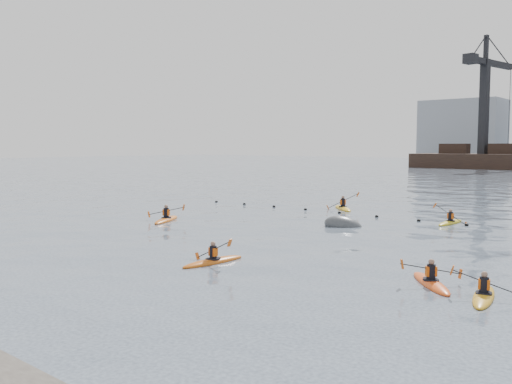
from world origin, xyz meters
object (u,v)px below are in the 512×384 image
kayaker_1 (484,295)px  kayaker_2 (166,219)px  kayaker_5 (343,208)px  kayaker_4 (431,282)px  kayaker_3 (450,222)px  mooring_buoy (343,226)px  kayaker_0 (213,261)px

kayaker_1 → kayaker_2: (-21.22, 5.36, 0.02)m
kayaker_1 → kayaker_5: bearing=119.0°
kayaker_1 → kayaker_4: bearing=151.8°
kayaker_2 → kayaker_4: (19.29, -4.81, -0.01)m
kayaker_3 → kayaker_5: bearing=167.3°
kayaker_5 → kayaker_2: bearing=-158.2°
kayaker_3 → kayaker_5: (-9.05, 2.43, 0.01)m
kayaker_4 → mooring_buoy: (-9.36, 10.03, -0.10)m
kayaker_5 → mooring_buoy: kayaker_5 is taller
kayaker_4 → mooring_buoy: kayaker_4 is taller
kayaker_1 → kayaker_3: size_ratio=0.96×
kayaker_0 → mooring_buoy: size_ratio=1.38×
kayaker_2 → kayaker_4: bearing=-42.7°
kayaker_2 → kayaker_3: bearing=6.9°
kayaker_2 → mooring_buoy: size_ratio=1.54×
kayaker_3 → mooring_buoy: 6.85m
kayaker_4 → kayaker_5: (-13.87, 17.59, 0.01)m
kayaker_0 → kayaker_2: size_ratio=0.90×
kayaker_5 → kayaker_3: bearing=-60.2°
kayaker_1 → kayaker_3: 17.11m
kayaker_1 → kayaker_2: size_ratio=0.86×
kayaker_4 → mooring_buoy: size_ratio=1.22×
kayaker_0 → kayaker_3: bearing=84.1°
mooring_buoy → kayaker_3: bearing=48.6°
kayaker_0 → kayaker_1: bearing=14.8°
kayaker_0 → kayaker_4: kayaker_0 is taller
mooring_buoy → kayaker_4: bearing=-47.0°
kayaker_3 → mooring_buoy: bearing=-129.1°
kayaker_4 → mooring_buoy: bearing=-88.2°
kayaker_3 → kayaker_1: bearing=-64.4°
kayaker_3 → kayaker_0: bearing=-98.7°
kayaker_1 → kayaker_5: (-15.80, 18.15, 0.02)m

